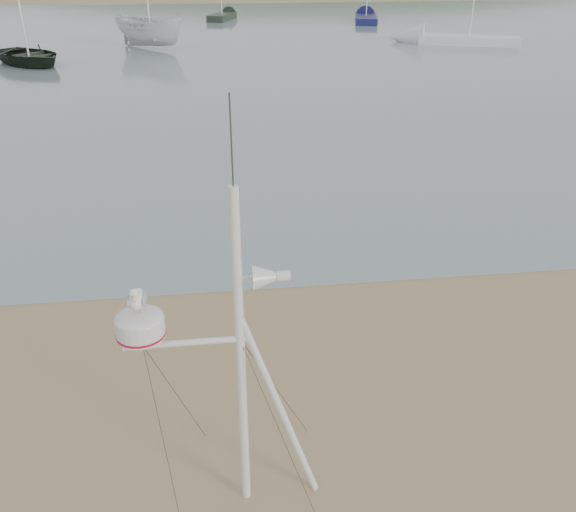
{
  "coord_description": "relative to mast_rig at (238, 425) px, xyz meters",
  "views": [
    {
      "loc": [
        1.03,
        -5.48,
        5.51
      ],
      "look_at": [
        1.86,
        1.0,
        2.18
      ],
      "focal_mm": 38.0,
      "sensor_mm": 36.0,
      "label": 1
    }
  ],
  "objects": [
    {
      "name": "hill_ridge",
      "position": [
        17.38,
        235.62,
        -20.78
      ],
      "size": [
        620.0,
        180.0,
        80.0
      ],
      "color": "#223515",
      "rests_on": "ground"
    },
    {
      "name": "mast_rig",
      "position": [
        0.0,
        0.0,
        0.0
      ],
      "size": [
        1.99,
        2.12,
        4.49
      ],
      "color": "silver",
      "rests_on": "ground"
    },
    {
      "name": "boat_dark",
      "position": [
        -9.17,
        29.04,
        1.37
      ],
      "size": [
        3.2,
        3.08,
        4.82
      ],
      "primitive_type": "imported",
      "rotation": [
        0.0,
        0.0,
        0.75
      ],
      "color": "black",
      "rests_on": "water"
    },
    {
      "name": "sailboat_dark_mid",
      "position": [
        1.77,
        50.76,
        -0.78
      ],
      "size": [
        3.08,
        5.62,
        5.51
      ],
      "color": "black",
      "rests_on": "ground"
    },
    {
      "name": "boat_white",
      "position": [
        -3.35,
        34.21,
        1.49
      ],
      "size": [
        2.72,
        2.71,
        5.07
      ],
      "primitive_type": "imported",
      "rotation": [
        0.0,
        0.0,
        0.9
      ],
      "color": "silver",
      "rests_on": "water"
    },
    {
      "name": "ground",
      "position": [
        -1.14,
        0.62,
        -1.08
      ],
      "size": [
        560.0,
        560.0,
        0.0
      ],
      "primitive_type": "plane",
      "color": "#8B7550",
      "rests_on": "ground"
    },
    {
      "name": "sailboat_white_near",
      "position": [
        14.14,
        34.2,
        -0.78
      ],
      "size": [
        8.08,
        4.8,
        7.86
      ],
      "color": "silver",
      "rests_on": "ground"
    },
    {
      "name": "sandbar",
      "position": [
        -1.14,
        70.62,
        -1.01
      ],
      "size": [
        560.0,
        7.0,
        0.07
      ],
      "primitive_type": "cube",
      "color": "#8B7550",
      "rests_on": "water"
    },
    {
      "name": "sailboat_blue_far",
      "position": [
        13.17,
        48.01,
        -0.78
      ],
      "size": [
        3.05,
        6.97,
        6.74
      ],
      "color": "#131443",
      "rests_on": "ground"
    }
  ]
}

